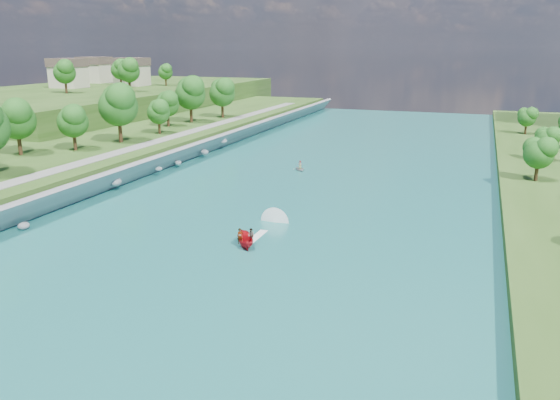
% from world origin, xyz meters
% --- Properties ---
extents(ground, '(260.00, 260.00, 0.00)m').
position_xyz_m(ground, '(0.00, 0.00, 0.00)').
color(ground, '#2D5119').
rests_on(ground, ground).
extents(river_water, '(55.00, 240.00, 0.10)m').
position_xyz_m(river_water, '(0.00, 20.00, 0.05)').
color(river_water, '#1B6A66').
rests_on(river_water, ground).
extents(ridge_west, '(60.00, 120.00, 9.00)m').
position_xyz_m(ridge_west, '(-82.50, 95.00, 4.50)').
color(ridge_west, '#2D5119').
rests_on(ridge_west, ground).
extents(riprap_bank, '(4.40, 236.00, 4.12)m').
position_xyz_m(riprap_bank, '(-25.83, 19.24, 1.79)').
color(riprap_bank, slate).
rests_on(riprap_bank, ground).
extents(riverside_path, '(3.00, 200.00, 0.10)m').
position_xyz_m(riverside_path, '(-32.50, 20.00, 3.55)').
color(riverside_path, gray).
rests_on(riverside_path, berm_west).
extents(ridge_houses, '(29.50, 29.50, 8.40)m').
position_xyz_m(ridge_houses, '(-88.67, 100.00, 13.31)').
color(ridge_houses, beige).
rests_on(ridge_houses, ridge_west).
extents(trees_ridge, '(19.26, 38.73, 10.38)m').
position_xyz_m(trees_ridge, '(-71.57, 85.08, 13.86)').
color(trees_ridge, '#155217').
rests_on(trees_ridge, ridge_west).
extents(motorboat, '(3.60, 18.79, 2.07)m').
position_xyz_m(motorboat, '(1.65, 8.21, 0.72)').
color(motorboat, red).
rests_on(motorboat, river_water).
extents(raft, '(3.19, 3.43, 1.71)m').
position_xyz_m(raft, '(-4.39, 43.64, 0.48)').
color(raft, gray).
rests_on(raft, river_water).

